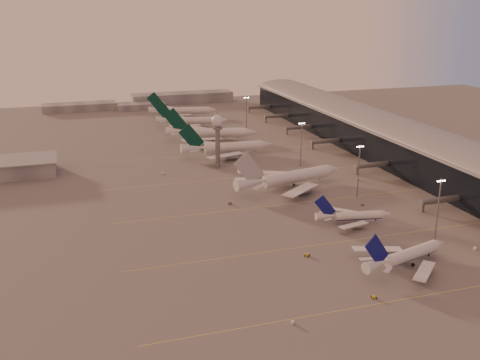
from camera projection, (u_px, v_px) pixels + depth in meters
name	position (u px, v px, depth m)	size (l,w,h in m)	color
ground	(295.00, 261.00, 198.53)	(700.00, 700.00, 0.00)	#5F5D5C
taxiway_markings	(307.00, 201.00, 258.02)	(180.00, 185.25, 0.02)	#D1C849
terminal	(392.00, 140.00, 326.40)	(57.00, 362.00, 23.04)	black
radar_tower	(217.00, 131.00, 302.49)	(6.40, 6.40, 31.10)	slate
mast_a	(438.00, 207.00, 211.10)	(3.60, 0.56, 25.00)	slate
mast_b	(359.00, 168.00, 260.15)	(3.60, 0.56, 25.00)	slate
mast_c	(301.00, 142.00, 308.62)	(3.60, 0.56, 25.00)	slate
mast_d	(246.00, 113.00, 389.71)	(3.60, 0.56, 25.00)	slate
distant_horizon	(153.00, 101.00, 493.17)	(165.00, 37.50, 9.00)	slate
narrowbody_near	(406.00, 257.00, 193.86)	(39.75, 31.28, 15.91)	silver
narrowbody_mid	(353.00, 217.00, 231.69)	(32.72, 25.90, 12.87)	silver
widebody_white	(290.00, 180.00, 275.49)	(61.01, 48.38, 21.75)	silver
greentail_a	(227.00, 149.00, 333.30)	(56.46, 45.54, 20.50)	silver
greentail_b	(211.00, 135.00, 369.19)	(58.27, 46.39, 21.76)	silver
greentail_c	(192.00, 122.00, 408.98)	(51.73, 41.24, 19.20)	silver
greentail_d	(183.00, 112.00, 444.80)	(53.95, 43.08, 19.90)	silver
gsv_truck_a	(293.00, 320.00, 159.68)	(4.92, 4.44, 1.98)	silver
gsv_tug_near	(374.00, 297.00, 173.36)	(1.89, 3.07, 0.86)	gold
gsv_catering_a	(476.00, 245.00, 207.15)	(5.00, 2.99, 3.83)	silver
gsv_tug_mid	(307.00, 255.00, 201.87)	(3.89, 3.97, 0.99)	gold
gsv_truck_b	(363.00, 204.00, 251.79)	(5.24, 3.26, 1.99)	#595C5E
gsv_truck_c	(230.00, 202.00, 253.50)	(5.97, 5.68, 2.45)	#595C5E
gsv_catering_b	(359.00, 176.00, 286.83)	(5.60, 3.53, 4.25)	silver
gsv_tug_far	(270.00, 179.00, 288.25)	(3.04, 3.86, 0.96)	silver
gsv_truck_d	(162.00, 172.00, 297.28)	(2.71, 5.55, 2.15)	silver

